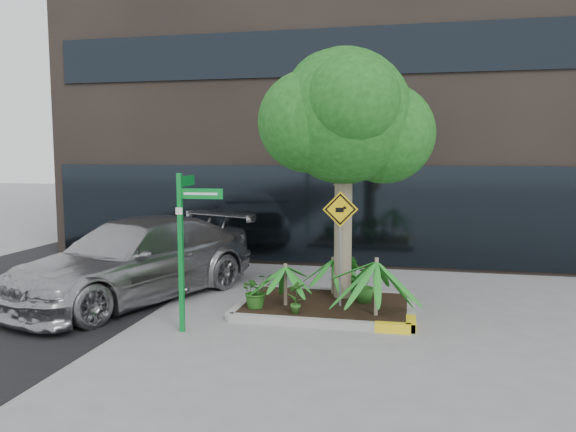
% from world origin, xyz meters
% --- Properties ---
extents(ground, '(80.00, 80.00, 0.00)m').
position_xyz_m(ground, '(0.00, 0.00, 0.00)').
color(ground, gray).
rests_on(ground, ground).
extents(asphalt_road, '(7.00, 80.00, 0.01)m').
position_xyz_m(asphalt_road, '(-6.50, 0.00, 0.01)').
color(asphalt_road, black).
rests_on(asphalt_road, ground).
extents(building, '(18.00, 8.00, 15.00)m').
position_xyz_m(building, '(0.50, 8.50, 7.50)').
color(building, '#2D2621').
rests_on(building, ground).
extents(planter, '(3.35, 2.36, 0.15)m').
position_xyz_m(planter, '(0.23, 0.27, 0.10)').
color(planter, '#9E9E99').
rests_on(planter, ground).
extents(tree, '(3.40, 3.02, 5.10)m').
position_xyz_m(tree, '(0.45, 0.85, 3.72)').
color(tree, gray).
rests_on(tree, ground).
extents(palm_front, '(1.16, 1.16, 1.29)m').
position_xyz_m(palm_front, '(1.18, -0.34, 1.12)').
color(palm_front, gray).
rests_on(palm_front, ground).
extents(palm_left, '(0.89, 0.89, 0.99)m').
position_xyz_m(palm_left, '(-0.53, -0.03, 0.89)').
color(palm_left, gray).
rests_on(palm_left, ground).
extents(palm_back, '(0.86, 0.86, 0.96)m').
position_xyz_m(palm_back, '(0.23, 1.01, 0.86)').
color(palm_back, gray).
rests_on(palm_back, ground).
extents(parked_car, '(4.32, 6.16, 1.66)m').
position_xyz_m(parked_car, '(-3.80, 0.31, 0.83)').
color(parked_car, '#A0A0A4').
rests_on(parked_car, ground).
extents(shrub_a, '(0.84, 0.84, 0.66)m').
position_xyz_m(shrub_a, '(-1.02, -0.33, 0.48)').
color(shrub_a, '#275F1B').
rests_on(shrub_a, planter).
extents(shrub_b, '(0.55, 0.55, 0.71)m').
position_xyz_m(shrub_b, '(0.91, 0.50, 0.50)').
color(shrub_b, '#255D1C').
rests_on(shrub_b, planter).
extents(shrub_c, '(0.44, 0.44, 0.61)m').
position_xyz_m(shrub_c, '(-0.22, -0.55, 0.45)').
color(shrub_c, '#2A5E1D').
rests_on(shrub_c, planter).
extents(shrub_d, '(0.63, 0.63, 0.84)m').
position_xyz_m(shrub_d, '(0.59, 1.09, 0.57)').
color(shrub_d, '#1C5F1B').
rests_on(shrub_d, planter).
extents(street_sign_post, '(0.80, 0.79, 2.69)m').
position_xyz_m(street_sign_post, '(-1.95, -1.45, 1.66)').
color(street_sign_post, '#0C862D').
rests_on(street_sign_post, ground).
extents(cattle_sign, '(0.65, 0.22, 2.16)m').
position_xyz_m(cattle_sign, '(0.47, 0.17, 1.61)').
color(cattle_sign, slate).
rests_on(cattle_sign, ground).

